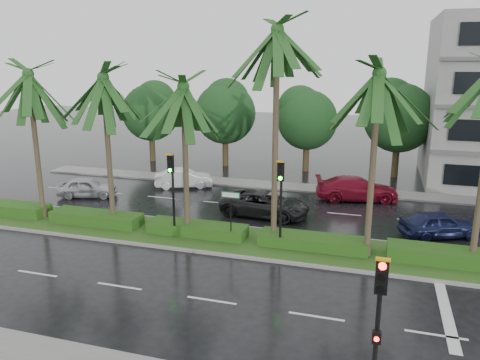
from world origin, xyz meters
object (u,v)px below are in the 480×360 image
(car_red, at_px, (357,188))
(car_blue, at_px, (440,224))
(street_sign, at_px, (231,204))
(car_darkgrey, at_px, (265,204))
(car_white, at_px, (184,178))
(signal_median_left, at_px, (172,183))
(signal_near, at_px, (377,329))
(car_silver, at_px, (87,187))

(car_red, height_order, car_blue, car_red)
(car_red, xyz_separation_m, car_blue, (4.50, -5.57, -0.08))
(street_sign, bearing_deg, car_blue, 22.81)
(street_sign, xyz_separation_m, car_darkgrey, (0.50, 4.90, -1.40))
(car_white, bearing_deg, car_darkgrey, -144.63)
(car_red, bearing_deg, car_blue, -154.17)
(signal_median_left, bearing_deg, signal_near, -44.09)
(car_darkgrey, height_order, car_red, car_red)
(signal_median_left, height_order, car_red, signal_median_left)
(car_white, xyz_separation_m, car_red, (12.09, 0.44, 0.10))
(street_sign, height_order, car_white, street_sign)
(car_white, distance_m, car_darkgrey, 8.37)
(car_blue, bearing_deg, car_white, 49.27)
(car_blue, bearing_deg, car_silver, 63.78)
(car_darkgrey, bearing_deg, car_blue, -89.44)
(car_white, bearing_deg, car_silver, 105.78)
(signal_near, xyz_separation_m, street_sign, (-7.00, 9.87, -0.38))
(signal_median_left, bearing_deg, car_red, 49.52)
(car_white, height_order, car_darkgrey, car_darkgrey)
(car_silver, height_order, car_blue, car_blue)
(signal_median_left, xyz_separation_m, car_white, (-3.59, 9.52, -2.32))
(car_silver, xyz_separation_m, car_blue, (21.79, -1.02, 0.03))
(street_sign, xyz_separation_m, car_white, (-6.59, 9.34, -1.45))
(signal_median_left, distance_m, car_white, 10.44)
(car_red, bearing_deg, signal_median_left, 126.43)
(car_silver, distance_m, car_blue, 21.82)
(signal_median_left, relative_size, car_blue, 1.08)
(signal_median_left, distance_m, car_blue, 13.91)
(street_sign, bearing_deg, signal_median_left, -176.53)
(signal_near, relative_size, car_silver, 1.13)
(car_darkgrey, bearing_deg, car_silver, 93.22)
(street_sign, distance_m, car_darkgrey, 5.12)
(signal_near, distance_m, car_white, 23.61)
(car_blue, bearing_deg, signal_median_left, 85.12)
(signal_near, relative_size, car_red, 0.82)
(street_sign, distance_m, car_white, 11.53)
(signal_median_left, xyz_separation_m, car_red, (8.50, 9.96, -2.23))
(signal_median_left, bearing_deg, street_sign, 3.47)
(signal_near, distance_m, signal_median_left, 13.93)
(signal_near, bearing_deg, car_silver, 141.22)
(street_sign, relative_size, car_blue, 0.64)
(car_darkgrey, relative_size, car_blue, 1.29)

